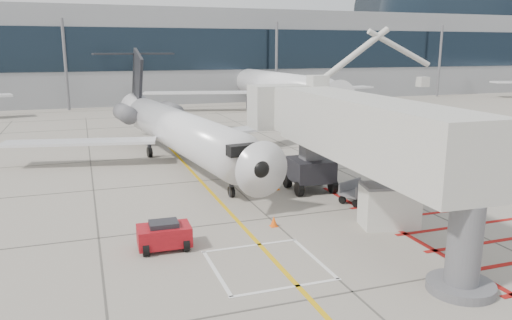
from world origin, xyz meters
name	(u,v)px	position (x,y,z in m)	size (l,w,h in m)	color
ground_plane	(303,248)	(0.00, 0.00, 0.00)	(260.00, 260.00, 0.00)	gray
regional_jet	(189,112)	(-1.59, 15.11, 3.98)	(24.07, 30.34, 7.95)	silver
jet_bridge	(366,143)	(3.77, 1.63, 3.96)	(9.37, 19.79, 7.91)	beige
pushback_tug	(164,234)	(-5.45, 1.87, 0.63)	(2.16, 1.35, 1.26)	#A20F18
baggage_cart	(358,192)	(5.37, 4.80, 0.60)	(1.89, 1.19, 1.19)	#59595E
ground_power_unit	(389,205)	(4.85, 1.14, 1.01)	(2.55, 1.49, 2.02)	silver
cone_nose	(274,221)	(-0.21, 2.87, 0.24)	(0.35, 0.35, 0.49)	#FF590D
cone_side	(277,186)	(2.19, 8.60, 0.24)	(0.35, 0.35, 0.48)	orange
terminal_building	(190,55)	(10.00, 70.00, 7.00)	(180.00, 28.00, 14.00)	gray
terminal_glass_band	(209,49)	(10.00, 55.95, 8.00)	(180.00, 0.10, 6.00)	black
terminal_dome	(470,20)	(70.00, 70.00, 14.00)	(40.00, 28.00, 28.00)	black
bg_aircraft_c	(272,67)	(16.16, 46.00, 5.66)	(33.95, 37.73, 11.32)	silver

